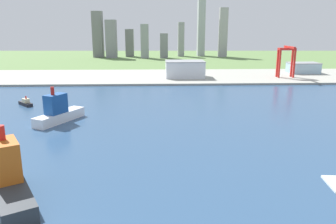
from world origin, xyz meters
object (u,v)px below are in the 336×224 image
Objects in this scene: warehouse_main at (185,69)px; warehouse_annex at (303,68)px; tugboat_small at (26,103)px; port_crane_red at (287,55)px; ferry_boat at (58,112)px; container_barge at (9,180)px.

warehouse_main is 1.21× the size of warehouse_annex.
tugboat_small is 328.24m from port_crane_red.
port_crane_red is 0.98× the size of warehouse_annex.
warehouse_annex reaches higher than tugboat_small.
container_barge is at bearing -83.62° from ferry_boat.
container_barge is 1.01× the size of ferry_boat.
warehouse_annex is (42.51, 41.50, -21.54)m from port_crane_red.
container_barge is 395.79m from port_crane_red.
tugboat_small is at bearing -135.48° from warehouse_main.
warehouse_main is 181.69m from warehouse_annex.
tugboat_small is 0.34× the size of warehouse_main.
warehouse_main is at bearing 73.15° from container_barge.
ferry_boat reaches higher than tugboat_small.
container_barge reaches higher than warehouse_annex.
container_barge reaches higher than ferry_boat.
ferry_boat is (-12.92, 115.46, -0.92)m from container_barge.
warehouse_annex is (178.24, 35.08, -3.26)m from warehouse_main.
ferry_boat is 320.52m from port_crane_red.
container_barge is 1.03× the size of warehouse_annex.
ferry_boat is 1.04× the size of port_crane_red.
warehouse_main is (111.27, 209.27, 5.76)m from ferry_boat.
warehouse_main is at bearing 177.29° from port_crane_red.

